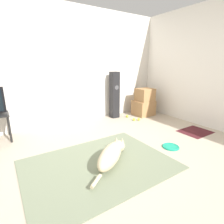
# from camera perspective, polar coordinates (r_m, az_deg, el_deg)

# --- Properties ---
(ground_plane) EXTENTS (12.00, 12.00, 0.00)m
(ground_plane) POSITION_cam_1_polar(r_m,az_deg,el_deg) (2.48, 0.20, -17.31)
(ground_plane) COLOR #B2A38E
(wall_back) EXTENTS (8.00, 0.06, 2.55)m
(wall_back) POSITION_cam_1_polar(r_m,az_deg,el_deg) (4.01, -17.00, 13.91)
(wall_back) COLOR silver
(wall_back) RESTS_ON ground_plane
(wall_right) EXTENTS (0.06, 8.00, 2.55)m
(wall_right) POSITION_cam_1_polar(r_m,az_deg,el_deg) (4.13, 32.85, 12.19)
(wall_right) COLOR silver
(wall_right) RESTS_ON ground_plane
(area_rug) EXTENTS (1.95, 1.45, 0.01)m
(area_rug) POSITION_cam_1_polar(r_m,az_deg,el_deg) (2.51, -4.27, -16.69)
(area_rug) COLOR slate
(area_rug) RESTS_ON ground_plane
(dog) EXTENTS (0.87, 0.69, 0.27)m
(dog) POSITION_cam_1_polar(r_m,az_deg,el_deg) (2.46, -0.18, -13.68)
(dog) COLOR beige
(dog) RESTS_ON area_rug
(frisbee) EXTENTS (0.27, 0.27, 0.03)m
(frisbee) POSITION_cam_1_polar(r_m,az_deg,el_deg) (3.11, 18.62, -10.68)
(frisbee) COLOR #199E7A
(frisbee) RESTS_ON ground_plane
(cardboard_box_lower) EXTENTS (0.50, 0.45, 0.39)m
(cardboard_box_lower) POSITION_cam_1_polar(r_m,az_deg,el_deg) (4.76, 10.22, 1.35)
(cardboard_box_lower) COLOR #A87A4C
(cardboard_box_lower) RESTS_ON ground_plane
(cardboard_box_upper) EXTENTS (0.42, 0.38, 0.33)m
(cardboard_box_upper) POSITION_cam_1_polar(r_m,az_deg,el_deg) (4.69, 10.71, 5.57)
(cardboard_box_upper) COLOR #A87A4C
(cardboard_box_upper) RESTS_ON cardboard_box_lower
(floor_speaker) EXTENTS (0.19, 0.20, 1.15)m
(floor_speaker) POSITION_cam_1_polar(r_m,az_deg,el_deg) (4.41, 0.81, 5.53)
(floor_speaker) COLOR black
(floor_speaker) RESTS_ON ground_plane
(tennis_ball_by_boxes) EXTENTS (0.07, 0.07, 0.07)m
(tennis_ball_by_boxes) POSITION_cam_1_polar(r_m,az_deg,el_deg) (4.52, 4.99, -1.38)
(tennis_ball_by_boxes) COLOR #C6E033
(tennis_ball_by_boxes) RESTS_ON ground_plane
(tennis_ball_near_speaker) EXTENTS (0.07, 0.07, 0.07)m
(tennis_ball_near_speaker) POSITION_cam_1_polar(r_m,az_deg,el_deg) (4.28, 7.20, -2.41)
(tennis_ball_near_speaker) COLOR #C6E033
(tennis_ball_near_speaker) RESTS_ON ground_plane
(tennis_ball_loose_on_carpet) EXTENTS (0.07, 0.07, 0.07)m
(tennis_ball_loose_on_carpet) POSITION_cam_1_polar(r_m,az_deg,el_deg) (4.31, 8.75, -2.34)
(tennis_ball_loose_on_carpet) COLOR #C6E033
(tennis_ball_loose_on_carpet) RESTS_ON ground_plane
(door_mat) EXTENTS (0.62, 0.50, 0.01)m
(door_mat) POSITION_cam_1_polar(r_m,az_deg,el_deg) (3.97, 25.50, -5.79)
(door_mat) COLOR #47191E
(door_mat) RESTS_ON ground_plane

